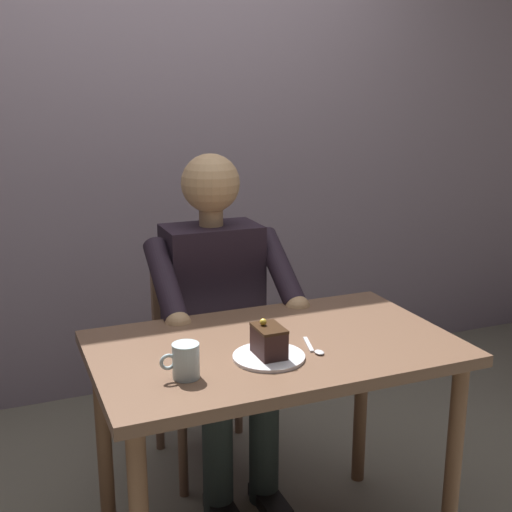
% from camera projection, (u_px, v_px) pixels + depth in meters
% --- Properties ---
extents(cafe_rear_panel, '(6.40, 0.12, 3.00)m').
position_uv_depth(cafe_rear_panel, '(150.00, 88.00, 3.12)').
color(cafe_rear_panel, gray).
rests_on(cafe_rear_panel, ground).
extents(dining_table, '(1.10, 0.66, 0.75)m').
position_uv_depth(dining_table, '(274.00, 373.00, 2.01)').
color(dining_table, brown).
rests_on(dining_table, ground).
extents(chair, '(0.42, 0.42, 0.91)m').
position_uv_depth(chair, '(206.00, 340.00, 2.66)').
color(chair, brown).
rests_on(chair, ground).
extents(seated_person, '(0.53, 0.58, 1.27)m').
position_uv_depth(seated_person, '(219.00, 315.00, 2.47)').
color(seated_person, black).
rests_on(seated_person, ground).
extents(dessert_plate, '(0.21, 0.21, 0.01)m').
position_uv_depth(dessert_plate, '(269.00, 357.00, 1.87)').
color(dessert_plate, white).
rests_on(dessert_plate, dining_table).
extents(cake_slice, '(0.08, 0.11, 0.11)m').
position_uv_depth(cake_slice, '(269.00, 341.00, 1.86)').
color(cake_slice, '#321D1B').
rests_on(cake_slice, dessert_plate).
extents(coffee_cup, '(0.11, 0.07, 0.10)m').
position_uv_depth(coffee_cup, '(185.00, 360.00, 1.74)').
color(coffee_cup, '#AFC9CE').
rests_on(coffee_cup, dining_table).
extents(dessert_spoon, '(0.04, 0.14, 0.01)m').
position_uv_depth(dessert_spoon, '(314.00, 349.00, 1.93)').
color(dessert_spoon, silver).
rests_on(dessert_spoon, dining_table).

